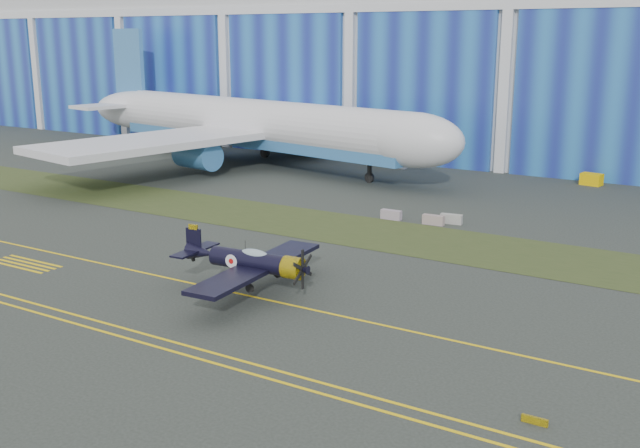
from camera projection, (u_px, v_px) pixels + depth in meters
The scene contains 16 objects.
ground at pixel (281, 274), 54.52m from camera, with size 260.00×260.00×0.00m, color #343A35.
grass_median at pixel (370, 232), 66.09m from camera, with size 260.00×10.00×0.02m, color #475128.
hangar at pixel (555, 49), 110.21m from camera, with size 220.00×45.70×30.00m.
taxiway_centreline at pixel (239, 293), 50.39m from camera, with size 200.00×0.20×0.02m, color yellow.
edge_line_near at pixel (136, 341), 42.54m from camera, with size 80.00×0.20×0.02m, color yellow.
edge_line_far at pixel (149, 335), 43.36m from camera, with size 80.00×0.20×0.02m, color yellow.
hold_short_ladder at pixel (26, 264), 56.96m from camera, with size 6.00×2.40×0.02m, color yellow, non-canonical shape.
guard_board_right at pixel (535, 420), 33.40m from camera, with size 1.20×0.15×0.35m, color yellow.
warbird at pixel (249, 261), 49.83m from camera, with size 11.56×13.66×3.86m.
jetliner at pixel (254, 71), 98.45m from camera, with size 81.06×72.44×24.80m.
shipping_container at pixel (389, 157), 99.70m from camera, with size 5.73×2.29×2.48m, color silver.
tug at pixel (591, 179), 87.00m from camera, with size 2.35×1.47×1.37m, color #F4C001.
cart at pixel (131, 138), 123.26m from camera, with size 1.88×1.13×1.13m, color silver.
barrier_a at pixel (391, 215), 70.73m from camera, with size 2.00×0.60×0.90m, color #9B8B99.
barrier_b at pixel (451, 219), 69.10m from camera, with size 2.00×0.60×0.90m, color #9C9C96.
barrier_c at pixel (433, 220), 68.74m from camera, with size 2.00×0.60×0.90m, color gray.
Camera 1 is at (29.64, -42.81, 16.84)m, focal length 42.00 mm.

